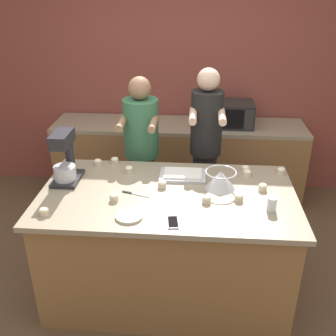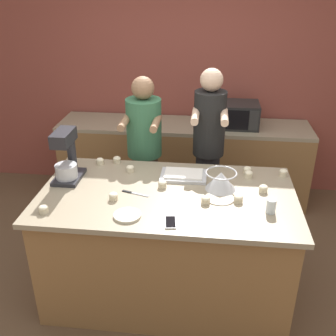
{
  "view_description": "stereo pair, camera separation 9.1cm",
  "coord_description": "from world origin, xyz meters",
  "px_view_note": "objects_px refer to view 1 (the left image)",
  "views": [
    {
      "loc": [
        0.2,
        -2.54,
        2.39
      ],
      "look_at": [
        0.0,
        0.05,
        1.12
      ],
      "focal_mm": 42.0,
      "sensor_mm": 36.0,
      "label": 1
    },
    {
      "loc": [
        0.29,
        -2.53,
        2.39
      ],
      "look_at": [
        0.0,
        0.05,
        1.12
      ],
      "focal_mm": 42.0,
      "sensor_mm": 36.0,
      "label": 2
    }
  ],
  "objects_px": {
    "stand_mixer": "(65,160)",
    "cupcake_0": "(263,187)",
    "microwave_oven": "(231,114)",
    "cupcake_3": "(98,162)",
    "cell_phone": "(173,222)",
    "cupcake_5": "(246,169)",
    "cupcake_7": "(129,169)",
    "small_plate": "(129,216)",
    "person_right": "(205,153)",
    "drinking_glass": "(272,204)",
    "cupcake_10": "(207,199)",
    "cupcake_9": "(114,197)",
    "person_left": "(142,157)",
    "baking_tray": "(183,175)",
    "cupcake_4": "(69,166)",
    "cupcake_2": "(239,197)",
    "cupcake_6": "(247,173)",
    "knife": "(134,194)",
    "cupcake_12": "(281,171)",
    "cupcake_11": "(44,211)",
    "mixing_bowl": "(221,179)",
    "cupcake_1": "(162,184)",
    "cupcake_8": "(115,160)"
  },
  "relations": [
    {
      "from": "stand_mixer",
      "to": "cupcake_0",
      "type": "relative_size",
      "value": 6.29
    },
    {
      "from": "microwave_oven",
      "to": "cupcake_3",
      "type": "relative_size",
      "value": 7.25
    },
    {
      "from": "stand_mixer",
      "to": "cell_phone",
      "type": "distance_m",
      "value": 1.04
    },
    {
      "from": "cupcake_5",
      "to": "cupcake_7",
      "type": "distance_m",
      "value": 0.96
    },
    {
      "from": "small_plate",
      "to": "cupcake_7",
      "type": "height_order",
      "value": "cupcake_7"
    },
    {
      "from": "person_right",
      "to": "cell_phone",
      "type": "xyz_separation_m",
      "value": [
        -0.22,
        -1.2,
        0.03
      ]
    },
    {
      "from": "drinking_glass",
      "to": "cupcake_10",
      "type": "relative_size",
      "value": 1.56
    },
    {
      "from": "cupcake_9",
      "to": "stand_mixer",
      "type": "bearing_deg",
      "value": 146.83
    },
    {
      "from": "cupcake_3",
      "to": "cupcake_0",
      "type": "bearing_deg",
      "value": -14.02
    },
    {
      "from": "cupcake_3",
      "to": "cupcake_9",
      "type": "height_order",
      "value": "same"
    },
    {
      "from": "person_left",
      "to": "baking_tray",
      "type": "distance_m",
      "value": 0.68
    },
    {
      "from": "cupcake_3",
      "to": "cupcake_4",
      "type": "xyz_separation_m",
      "value": [
        -0.22,
        -0.1,
        0.0
      ]
    },
    {
      "from": "person_right",
      "to": "cupcake_2",
      "type": "relative_size",
      "value": 26.1
    },
    {
      "from": "cupcake_6",
      "to": "cupcake_9",
      "type": "height_order",
      "value": "same"
    },
    {
      "from": "stand_mixer",
      "to": "baking_tray",
      "type": "height_order",
      "value": "stand_mixer"
    },
    {
      "from": "cupcake_5",
      "to": "cupcake_2",
      "type": "bearing_deg",
      "value": -101.3
    },
    {
      "from": "drinking_glass",
      "to": "knife",
      "type": "distance_m",
      "value": 0.99
    },
    {
      "from": "cupcake_12",
      "to": "cupcake_11",
      "type": "bearing_deg",
      "value": -156.32
    },
    {
      "from": "person_right",
      "to": "microwave_oven",
      "type": "bearing_deg",
      "value": 70.33
    },
    {
      "from": "mixing_bowl",
      "to": "microwave_oven",
      "type": "relative_size",
      "value": 0.51
    },
    {
      "from": "microwave_oven",
      "to": "mixing_bowl",
      "type": "bearing_deg",
      "value": -96.83
    },
    {
      "from": "person_left",
      "to": "cell_phone",
      "type": "xyz_separation_m",
      "value": [
        0.37,
        -1.2,
        0.09
      ]
    },
    {
      "from": "baking_tray",
      "to": "small_plate",
      "type": "bearing_deg",
      "value": -118.33
    },
    {
      "from": "cell_phone",
      "to": "cupcake_3",
      "type": "relative_size",
      "value": 2.33
    },
    {
      "from": "mixing_bowl",
      "to": "cupcake_5",
      "type": "height_order",
      "value": "mixing_bowl"
    },
    {
      "from": "mixing_bowl",
      "to": "cupcake_6",
      "type": "xyz_separation_m",
      "value": [
        0.23,
        0.22,
        -0.05
      ]
    },
    {
      "from": "microwave_oven",
      "to": "cupcake_5",
      "type": "distance_m",
      "value": 1.21
    },
    {
      "from": "cupcake_4",
      "to": "cupcake_7",
      "type": "xyz_separation_m",
      "value": [
        0.5,
        -0.02,
        0.0
      ]
    },
    {
      "from": "knife",
      "to": "cupcake_11",
      "type": "xyz_separation_m",
      "value": [
        -0.56,
        -0.33,
        0.03
      ]
    },
    {
      "from": "baking_tray",
      "to": "drinking_glass",
      "type": "distance_m",
      "value": 0.78
    },
    {
      "from": "mixing_bowl",
      "to": "stand_mixer",
      "type": "bearing_deg",
      "value": 178.49
    },
    {
      "from": "small_plate",
      "to": "cupcake_6",
      "type": "height_order",
      "value": "cupcake_6"
    },
    {
      "from": "cupcake_5",
      "to": "cupcake_7",
      "type": "xyz_separation_m",
      "value": [
        -0.96,
        -0.08,
        0.0
      ]
    },
    {
      "from": "cupcake_1",
      "to": "cupcake_6",
      "type": "bearing_deg",
      "value": 19.93
    },
    {
      "from": "cupcake_12",
      "to": "cupcake_8",
      "type": "bearing_deg",
      "value": 176.22
    },
    {
      "from": "knife",
      "to": "person_right",
      "type": "bearing_deg",
      "value": 57.52
    },
    {
      "from": "cell_phone",
      "to": "cupcake_0",
      "type": "relative_size",
      "value": 2.33
    },
    {
      "from": "person_left",
      "to": "cupcake_5",
      "type": "relative_size",
      "value": 24.81
    },
    {
      "from": "cupcake_7",
      "to": "stand_mixer",
      "type": "bearing_deg",
      "value": -159.16
    },
    {
      "from": "cupcake_5",
      "to": "microwave_oven",
      "type": "bearing_deg",
      "value": 91.99
    },
    {
      "from": "person_left",
      "to": "knife",
      "type": "bearing_deg",
      "value": -85.98
    },
    {
      "from": "person_right",
      "to": "cupcake_1",
      "type": "height_order",
      "value": "person_right"
    },
    {
      "from": "cupcake_0",
      "to": "cupcake_1",
      "type": "height_order",
      "value": "same"
    },
    {
      "from": "knife",
      "to": "drinking_glass",
      "type": "bearing_deg",
      "value": -8.87
    },
    {
      "from": "person_right",
      "to": "cupcake_8",
      "type": "relative_size",
      "value": 26.1
    },
    {
      "from": "cupcake_1",
      "to": "cupcake_9",
      "type": "bearing_deg",
      "value": -145.7
    },
    {
      "from": "microwave_oven",
      "to": "drinking_glass",
      "type": "relative_size",
      "value": 4.65
    },
    {
      "from": "microwave_oven",
      "to": "cupcake_3",
      "type": "xyz_separation_m",
      "value": [
        -1.2,
        -1.17,
        -0.07
      ]
    },
    {
      "from": "cupcake_6",
      "to": "mixing_bowl",
      "type": "bearing_deg",
      "value": -136.34
    },
    {
      "from": "baking_tray",
      "to": "cupcake_6",
      "type": "bearing_deg",
      "value": 6.09
    }
  ]
}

